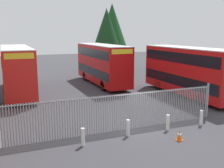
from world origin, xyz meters
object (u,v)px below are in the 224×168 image
object	(u,v)px
bollard_center_front	(128,128)
traffic_cone_by_gate	(180,135)
bollard_far_right	(201,118)
bollard_near_left	(83,137)
bollard_near_right	(168,123)
double_decker_bus_behind_fence_left	(102,63)
double_decker_bus_behind_fence_right	(17,68)
double_decker_bus_near_gate	(188,70)

from	to	relation	value
bollard_center_front	traffic_cone_by_gate	size ratio (longest dim) A/B	1.61
bollard_far_right	traffic_cone_by_gate	xyz separation A→B (m)	(-2.73, -1.50, -0.19)
bollard_near_left	bollard_near_right	world-z (taller)	same
double_decker_bus_behind_fence_left	bollard_far_right	distance (m)	15.25
bollard_near_left	traffic_cone_by_gate	xyz separation A→B (m)	(4.99, -1.30, -0.19)
double_decker_bus_behind_fence_left	traffic_cone_by_gate	world-z (taller)	double_decker_bus_behind_fence_left
bollard_center_front	bollard_far_right	world-z (taller)	same
double_decker_bus_behind_fence_left	bollard_near_left	size ratio (longest dim) A/B	11.38
double_decker_bus_behind_fence_right	bollard_near_right	world-z (taller)	double_decker_bus_behind_fence_right
double_decker_bus_behind_fence_left	bollard_near_right	distance (m)	15.24
double_decker_bus_behind_fence_left	bollard_center_front	xyz separation A→B (m)	(-4.01, -14.98, -1.95)
bollard_center_front	double_decker_bus_behind_fence_right	bearing A→B (deg)	110.30
double_decker_bus_behind_fence_left	bollard_center_front	size ratio (longest dim) A/B	11.38
double_decker_bus_behind_fence_right	bollard_near_left	size ratio (longest dim) A/B	11.38
double_decker_bus_behind_fence_left	bollard_near_left	bearing A→B (deg)	-113.67
double_decker_bus_near_gate	bollard_far_right	size ratio (longest dim) A/B	11.38
double_decker_bus_near_gate	traffic_cone_by_gate	world-z (taller)	double_decker_bus_near_gate
double_decker_bus_behind_fence_left	bollard_near_left	world-z (taller)	double_decker_bus_behind_fence_left
double_decker_bus_near_gate	bollard_near_left	world-z (taller)	double_decker_bus_near_gate
double_decker_bus_behind_fence_right	bollard_near_right	size ratio (longest dim) A/B	11.38
double_decker_bus_behind_fence_right	traffic_cone_by_gate	size ratio (longest dim) A/B	18.32
double_decker_bus_near_gate	bollard_near_left	xyz separation A→B (m)	(-11.94, -7.07, -1.95)
double_decker_bus_behind_fence_right	bollard_center_front	distance (m)	14.64
double_decker_bus_near_gate	double_decker_bus_behind_fence_right	bearing A→B (deg)	154.36
double_decker_bus_behind_fence_right	bollard_center_front	world-z (taller)	double_decker_bus_behind_fence_right
bollard_near_left	bollard_far_right	size ratio (longest dim) A/B	1.00
bollard_near_left	bollard_far_right	world-z (taller)	same
double_decker_bus_near_gate	traffic_cone_by_gate	distance (m)	11.08
double_decker_bus_near_gate	bollard_far_right	world-z (taller)	double_decker_bus_near_gate
double_decker_bus_behind_fence_left	bollard_center_front	distance (m)	15.63
double_decker_bus_behind_fence_left	bollard_near_right	xyz separation A→B (m)	(-1.42, -15.05, -1.95)
bollard_near_right	bollard_far_right	xyz separation A→B (m)	(2.44, -0.05, 0.00)
bollard_center_front	traffic_cone_by_gate	distance (m)	2.81
bollard_center_front	bollard_near_right	bearing A→B (deg)	-1.59
bollard_near_right	bollard_far_right	world-z (taller)	same
bollard_near_left	traffic_cone_by_gate	world-z (taller)	bollard_near_left
double_decker_bus_behind_fence_right	traffic_cone_by_gate	bearing A→B (deg)	-64.29
double_decker_bus_near_gate	bollard_center_front	distance (m)	11.61
double_decker_bus_near_gate	bollard_near_left	size ratio (longest dim) A/B	11.38
double_decker_bus_behind_fence_left	bollard_near_left	xyz separation A→B (m)	(-6.71, -15.30, -1.95)
double_decker_bus_near_gate	double_decker_bus_behind_fence_left	bearing A→B (deg)	122.46
bollard_near_left	traffic_cone_by_gate	bearing A→B (deg)	-14.55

